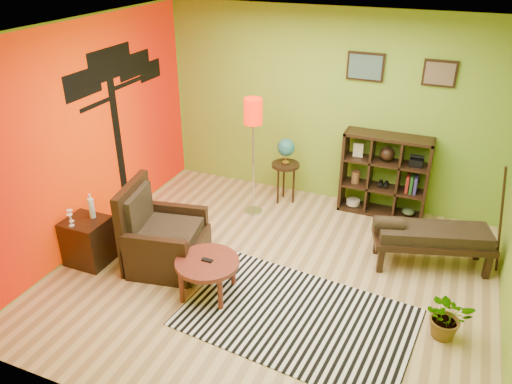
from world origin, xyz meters
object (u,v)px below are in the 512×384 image
at_px(coffee_table, 207,265).
at_px(side_cabinet, 88,241).
at_px(armchair, 162,241).
at_px(globe_table, 286,155).
at_px(bench, 430,236).
at_px(cube_shelf, 385,176).
at_px(floor_lamp, 253,122).
at_px(potted_plant, 447,320).

xyz_separation_m(coffee_table, side_cabinet, (-1.64, -0.01, -0.08)).
relative_size(armchair, globe_table, 1.05).
bearing_deg(side_cabinet, coffee_table, 0.30).
height_order(globe_table, bench, globe_table).
bearing_deg(cube_shelf, coffee_table, -119.52).
distance_m(side_cabinet, cube_shelf, 4.08).
bearing_deg(side_cabinet, bench, 21.49).
xyz_separation_m(side_cabinet, floor_lamp, (1.39, 1.92, 1.09)).
relative_size(armchair, bench, 0.71).
bearing_deg(globe_table, potted_plant, -40.49).
relative_size(coffee_table, cube_shelf, 0.59).
relative_size(armchair, side_cabinet, 1.17).
bearing_deg(coffee_table, globe_table, 88.71).
height_order(floor_lamp, cube_shelf, floor_lamp).
bearing_deg(floor_lamp, globe_table, 58.73).
relative_size(bench, potted_plant, 2.94).
bearing_deg(globe_table, coffee_table, -91.29).
bearing_deg(potted_plant, side_cabinet, -175.67).
bearing_deg(floor_lamp, bench, -9.21).
height_order(armchair, globe_table, armchair).
bearing_deg(potted_plant, cube_shelf, 114.38).
relative_size(coffee_table, side_cabinet, 0.79).
bearing_deg(armchair, bench, 21.87).
relative_size(cube_shelf, bench, 0.81).
relative_size(globe_table, cube_shelf, 0.84).
bearing_deg(potted_plant, globe_table, 139.51).
height_order(bench, potted_plant, bench).
xyz_separation_m(armchair, globe_table, (0.84, 2.11, 0.44)).
height_order(globe_table, cube_shelf, cube_shelf).
bearing_deg(side_cabinet, cube_shelf, 40.02).
height_order(coffee_table, cube_shelf, cube_shelf).
bearing_deg(armchair, globe_table, 68.33).
bearing_deg(bench, coffee_table, -145.74).
bearing_deg(globe_table, floor_lamp, -121.27).
height_order(cube_shelf, potted_plant, cube_shelf).
xyz_separation_m(side_cabinet, globe_table, (1.69, 2.42, 0.47)).
xyz_separation_m(armchair, bench, (2.99, 1.20, 0.09)).
xyz_separation_m(floor_lamp, potted_plant, (2.77, -1.60, -1.19)).
distance_m(coffee_table, side_cabinet, 1.64).
relative_size(side_cabinet, potted_plant, 1.79).
distance_m(side_cabinet, bench, 4.14).
relative_size(coffee_table, bench, 0.48).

